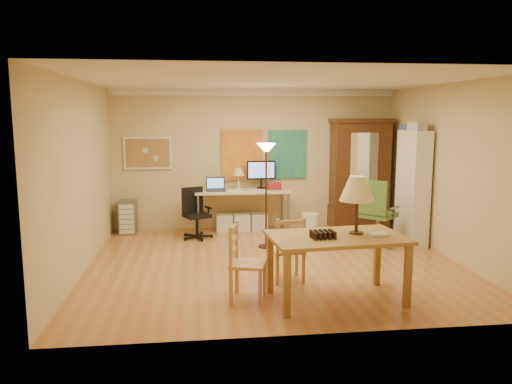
{
  "coord_description": "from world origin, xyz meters",
  "views": [
    {
      "loc": [
        -1.13,
        -7.2,
        2.21
      ],
      "look_at": [
        -0.23,
        0.3,
        1.05
      ],
      "focal_mm": 35.0,
      "sensor_mm": 36.0,
      "label": 1
    }
  ],
  "objects": [
    {
      "name": "armoire",
      "position": [
        2.05,
        2.24,
        0.94
      ],
      "size": [
        1.17,
        0.55,
        2.15
      ],
      "color": "#331C0E",
      "rests_on": "floor"
    },
    {
      "name": "bookshelf",
      "position": [
        2.55,
        0.89,
        0.97
      ],
      "size": [
        0.29,
        0.78,
        1.96
      ],
      "color": "white",
      "rests_on": "floor"
    },
    {
      "name": "floor",
      "position": [
        0.0,
        0.0,
        0.0
      ],
      "size": [
        5.5,
        5.5,
        0.0
      ],
      "primitive_type": "plane",
      "color": "#AF6B3E",
      "rests_on": "ground"
    },
    {
      "name": "dining_table",
      "position": [
        0.6,
        -1.56,
        0.95
      ],
      "size": [
        1.66,
        1.09,
        1.49
      ],
      "color": "olive",
      "rests_on": "floor"
    },
    {
      "name": "corkboard",
      "position": [
        -2.05,
        2.47,
        1.5
      ],
      "size": [
        0.9,
        0.04,
        0.62
      ],
      "primitive_type": "cube",
      "color": "#A1814C",
      "rests_on": "floor"
    },
    {
      "name": "computer_desk",
      "position": [
        -0.25,
        2.16,
        0.49
      ],
      "size": [
        1.78,
        0.78,
        1.34
      ],
      "color": "#C4B68F",
      "rests_on": "floor"
    },
    {
      "name": "drawer_cart",
      "position": [
        -2.44,
        2.25,
        0.31
      ],
      "size": [
        0.31,
        0.38,
        0.63
      ],
      "color": "slate",
      "rests_on": "floor"
    },
    {
      "name": "crown_molding",
      "position": [
        0.0,
        2.46,
        2.64
      ],
      "size": [
        5.5,
        0.08,
        0.12
      ],
      "primitive_type": "cube",
      "color": "white",
      "rests_on": "floor"
    },
    {
      "name": "art_panel_left",
      "position": [
        -0.25,
        2.47,
        1.45
      ],
      "size": [
        0.8,
        0.04,
        1.0
      ],
      "primitive_type": "cube",
      "color": "gold",
      "rests_on": "floor"
    },
    {
      "name": "office_chair_black",
      "position": [
        -1.16,
        1.7,
        0.25
      ],
      "size": [
        0.57,
        0.57,
        0.92
      ],
      "color": "black",
      "rests_on": "floor"
    },
    {
      "name": "wastebin",
      "position": [
        0.96,
        1.72,
        0.2
      ],
      "size": [
        0.32,
        0.32,
        0.4
      ],
      "primitive_type": "cylinder",
      "color": "silver",
      "rests_on": "floor"
    },
    {
      "name": "ladder_chair_back",
      "position": [
        0.06,
        -0.84,
        0.41
      ],
      "size": [
        0.44,
        0.42,
        0.89
      ],
      "color": "#B47652",
      "rests_on": "floor"
    },
    {
      "name": "art_panel_right",
      "position": [
        0.65,
        2.47,
        1.45
      ],
      "size": [
        0.75,
        0.04,
        0.95
      ],
      "primitive_type": "cube",
      "color": "teal",
      "rests_on": "floor"
    },
    {
      "name": "torchiere_lamp",
      "position": [
        0.01,
        0.93,
        1.41
      ],
      "size": [
        0.32,
        0.32,
        1.75
      ],
      "color": "#3D2418",
      "rests_on": "floor"
    },
    {
      "name": "ladder_chair_left",
      "position": [
        -0.57,
        -1.42,
        0.43
      ],
      "size": [
        0.51,
        0.52,
        0.92
      ],
      "color": "#B47652",
      "rests_on": "floor"
    },
    {
      "name": "office_chair_green",
      "position": [
        1.9,
        0.82,
        0.31
      ],
      "size": [
        0.74,
        0.74,
        1.15
      ],
      "color": "slate",
      "rests_on": "floor"
    }
  ]
}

